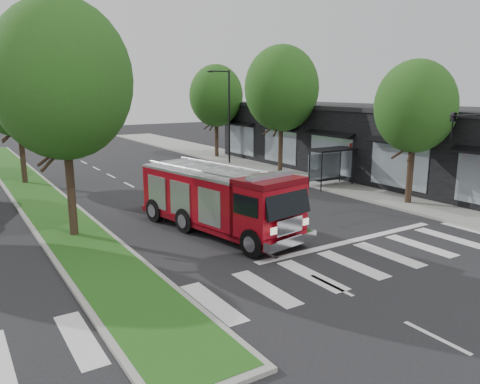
% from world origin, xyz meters
% --- Properties ---
extents(ground, '(140.00, 140.00, 0.00)m').
position_xyz_m(ground, '(0.00, 0.00, 0.00)').
color(ground, black).
rests_on(ground, ground).
extents(sidewalk_right, '(5.00, 80.00, 0.15)m').
position_xyz_m(sidewalk_right, '(12.50, 10.00, 0.07)').
color(sidewalk_right, gray).
rests_on(sidewalk_right, ground).
extents(median, '(3.00, 50.00, 0.15)m').
position_xyz_m(median, '(-6.00, 18.00, 0.08)').
color(median, gray).
rests_on(median, ground).
extents(storefront_row, '(8.00, 30.00, 5.00)m').
position_xyz_m(storefront_row, '(17.00, 10.00, 2.50)').
color(storefront_row, black).
rests_on(storefront_row, ground).
extents(bus_shelter, '(3.20, 1.60, 2.61)m').
position_xyz_m(bus_shelter, '(11.20, 8.15, 2.04)').
color(bus_shelter, black).
rests_on(bus_shelter, ground).
extents(tree_right_near, '(4.40, 4.40, 8.05)m').
position_xyz_m(tree_right_near, '(11.50, 2.00, 5.51)').
color(tree_right_near, black).
rests_on(tree_right_near, ground).
extents(tree_right_mid, '(5.60, 5.60, 9.72)m').
position_xyz_m(tree_right_mid, '(11.50, 14.00, 6.49)').
color(tree_right_mid, black).
rests_on(tree_right_mid, ground).
extents(tree_right_far, '(5.00, 5.00, 8.73)m').
position_xyz_m(tree_right_far, '(11.50, 24.00, 5.84)').
color(tree_right_far, black).
rests_on(tree_right_far, ground).
extents(tree_median_near, '(5.80, 5.80, 10.16)m').
position_xyz_m(tree_median_near, '(-6.00, 6.00, 6.81)').
color(tree_median_near, black).
rests_on(tree_median_near, ground).
extents(tree_median_far, '(5.60, 5.60, 9.72)m').
position_xyz_m(tree_median_far, '(-6.00, 20.00, 6.49)').
color(tree_median_far, black).
rests_on(tree_median_far, ground).
extents(streetlight_right_far, '(2.11, 0.20, 8.00)m').
position_xyz_m(streetlight_right_far, '(10.35, 20.00, 4.48)').
color(streetlight_right_far, black).
rests_on(streetlight_right_far, ground).
extents(fire_engine, '(4.27, 9.40, 3.14)m').
position_xyz_m(fire_engine, '(-0.16, 3.30, 1.51)').
color(fire_engine, '#59040B').
rests_on(fire_engine, ground).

